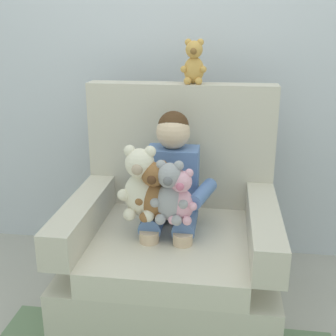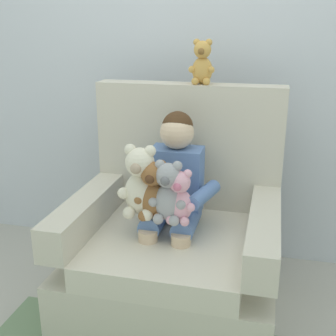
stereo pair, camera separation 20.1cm
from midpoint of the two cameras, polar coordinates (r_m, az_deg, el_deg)
The scene contains 9 objects.
ground_plane at distance 2.42m, azimuth 3.14°, elevation -17.90°, with size 8.00×8.00×0.00m, color #ADA89E.
back_wall at distance 2.68m, azimuth 6.71°, elevation 15.43°, with size 6.00×0.10×2.60m, color silver.
armchair at distance 2.29m, azimuth 3.58°, elevation -10.11°, with size 1.02×0.90×1.13m.
seated_child at distance 2.17m, azimuth 3.42°, elevation -2.55°, with size 0.45×0.39×0.82m.
plush_brown at distance 2.02m, azimuth 0.88°, elevation -3.13°, with size 0.17×0.14×0.29m.
plush_cream at distance 2.04m, azimuth -0.82°, elevation -2.07°, with size 0.21×0.17×0.35m.
plush_pink at distance 1.99m, azimuth 4.43°, elevation -3.96°, with size 0.15×0.13×0.26m.
plush_grey at distance 1.99m, azimuth 2.94°, elevation -3.41°, with size 0.18×0.14×0.30m.
plush_honey_on_backrest at distance 2.32m, azimuth 7.07°, elevation 13.48°, with size 0.14×0.11×0.23m.
Camera 2 is at (0.44, -1.90, 1.43)m, focal length 46.39 mm.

